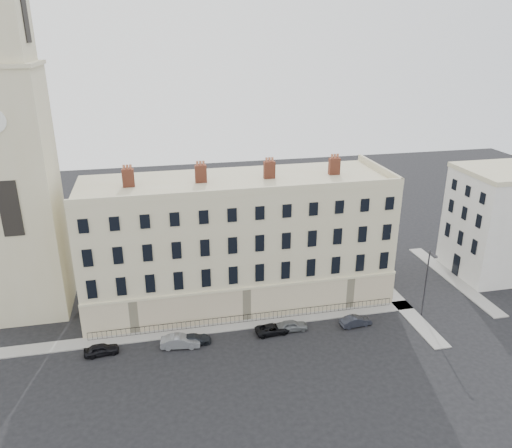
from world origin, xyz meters
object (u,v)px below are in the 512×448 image
object	(u,v)px
car_a	(101,349)
car_c	(193,339)
car_b	(180,341)
car_e	(292,325)
streetlamp	(426,280)
car_d	(273,329)
car_f	(356,321)

from	to	relation	value
car_a	car_c	world-z (taller)	car_a
car_b	car_c	bearing A→B (deg)	-72.35
car_e	streetlamp	world-z (taller)	streetlamp
car_b	car_d	distance (m)	10.10
car_a	car_b	size ratio (longest dim) A/B	0.85
car_a	car_e	world-z (taller)	car_e
car_a	car_d	world-z (taller)	car_a
car_a	car_f	size ratio (longest dim) A/B	0.97
car_c	streetlamp	size ratio (longest dim) A/B	0.46
car_c	car_e	world-z (taller)	car_e
car_b	car_d	world-z (taller)	car_b
streetlamp	car_d	bearing A→B (deg)	170.78
car_c	car_a	bearing A→B (deg)	86.65
car_f	car_a	bearing A→B (deg)	83.88
car_a	streetlamp	world-z (taller)	streetlamp
car_c	car_f	world-z (taller)	car_f
car_c	streetlamp	bearing A→B (deg)	-92.45
car_e	car_b	bearing A→B (deg)	93.09
car_e	streetlamp	distance (m)	16.22
car_d	car_a	bearing A→B (deg)	85.73
car_a	streetlamp	distance (m)	36.27
car_d	streetlamp	xyz separation A→B (m)	(17.92, -0.22, 4.10)
car_c	car_f	size ratio (longest dim) A/B	1.06
car_a	car_d	distance (m)	18.12
car_a	car_c	bearing A→B (deg)	-97.27
car_b	car_c	distance (m)	1.41
car_a	car_e	size ratio (longest dim) A/B	0.99
car_a	car_f	world-z (taller)	car_a
car_e	streetlamp	xyz separation A→B (m)	(15.70, -0.34, 4.04)
car_d	car_e	bearing A→B (deg)	-91.10
car_b	car_a	bearing A→B (deg)	94.10
car_d	car_f	size ratio (longest dim) A/B	1.07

